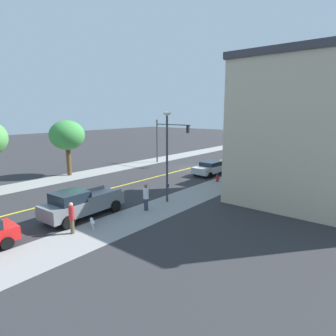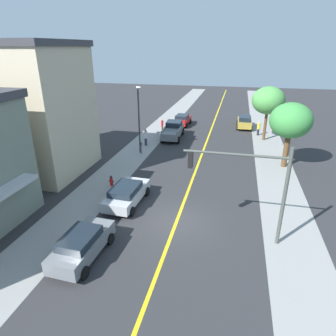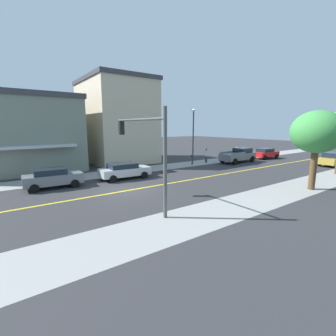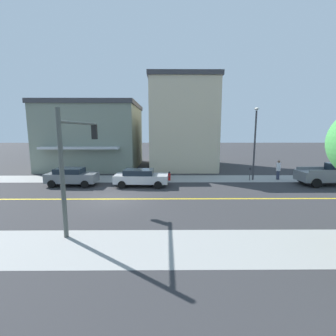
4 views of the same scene
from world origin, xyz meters
name	(u,v)px [view 1 (image 1 of 4)]	position (x,y,z in m)	size (l,w,h in m)	color
ground_plane	(190,168)	(0.00, 0.00, 0.00)	(140.00, 140.00, 0.00)	#2D2D30
sidewalk_left	(243,176)	(-6.97, 0.00, 0.00)	(3.36, 126.00, 0.01)	gray
sidewalk_right	(148,162)	(6.97, 0.00, 0.00)	(3.36, 126.00, 0.01)	gray
road_centerline_stripe	(190,168)	(0.00, 0.00, 0.00)	(0.20, 126.00, 0.00)	yellow
brick_apartment_block	(316,131)	(-14.95, 5.69, 5.44)	(10.95, 7.95, 10.84)	beige
street_tree_left_near	(67,135)	(7.83, 11.49, 4.30)	(3.66, 3.66, 5.90)	brown
fire_hydrant	(217,178)	(-6.16, 4.00, 0.42)	(0.44, 0.24, 0.86)	red
parking_meter	(168,189)	(-6.11, 11.62, 0.84)	(0.12, 0.18, 1.26)	#4C4C51
traffic_light_mast	(168,135)	(4.16, -0.82, 3.83)	(5.58, 0.32, 5.72)	#474C47
street_lamp	(167,148)	(-6.38, 12.04, 4.17)	(0.70, 0.36, 6.79)	#38383D
grey_sedan_left_curb	(237,161)	(-4.12, -4.42, 0.81)	(2.10, 4.29, 1.52)	slate
silver_sedan_left_curb	(211,168)	(-3.90, 1.55, 0.77)	(2.26, 4.58, 1.44)	#B7BABF
grey_pickup_truck	(81,203)	(-4.19, 18.15, 0.94)	(2.44, 5.59, 1.88)	slate
pedestrian_red_shirt	(72,217)	(-6.02, 20.01, 0.99)	(0.30, 0.30, 1.83)	brown
pedestrian_white_shirt	(146,197)	(-6.53, 14.51, 0.98)	(0.39, 0.39, 1.87)	#33384C
small_dog	(92,222)	(-6.21, 18.78, 0.36)	(0.71, 0.48, 0.54)	silver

